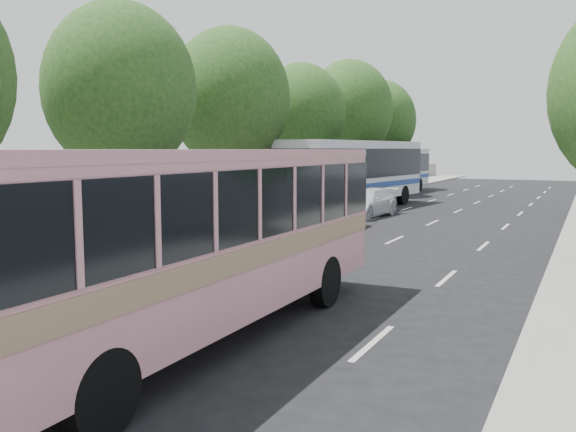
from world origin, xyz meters
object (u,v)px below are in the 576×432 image
Objects in this scene: pink_bus at (194,223)px; pink_taxi at (336,213)px; white_pickup at (365,203)px; tour_coach_front at (356,168)px; tour_coach_rear at (391,167)px.

pink_bus is 15.24m from pink_taxi.
pink_bus is 20.61m from white_pickup.
tour_coach_front is at bearing 121.39° from white_pickup.
pink_taxi is 0.87× the size of white_pickup.
tour_coach_rear is at bearing 101.43° from pink_bus.
tour_coach_front reaches higher than tour_coach_rear.
tour_coach_rear is at bearing 96.62° from pink_taxi.
tour_coach_rear is at bearing 104.54° from tour_coach_front.
tour_coach_front is (-1.85, 3.67, 1.60)m from white_pickup.
pink_bus is at bearing -82.02° from pink_taxi.
pink_taxi is at bearing 102.24° from pink_bus.
white_pickup is 4.41m from tour_coach_front.
tour_coach_front is (-2.50, 9.03, 1.58)m from pink_taxi.
pink_taxi is 0.33× the size of tour_coach_front.
pink_taxi is at bearing -75.67° from tour_coach_rear.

